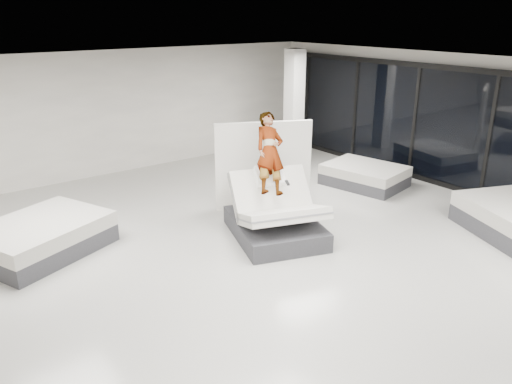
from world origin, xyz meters
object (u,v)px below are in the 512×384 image
at_px(hero_bed, 275,218).
at_px(column, 294,110).
at_px(divider_panel, 263,165).
at_px(flat_bed_right_far, 365,175).
at_px(person, 270,168).
at_px(flat_bed_left_far, 42,237).
at_px(remote, 287,183).

bearing_deg(hero_bed, column, 44.94).
height_order(hero_bed, divider_panel, divider_panel).
relative_size(divider_panel, flat_bed_right_far, 1.01).
height_order(person, flat_bed_left_far, person).
height_order(hero_bed, flat_bed_right_far, hero_bed).
distance_m(hero_bed, flat_bed_left_far, 4.26).
height_order(flat_bed_left_far, column, column).
bearing_deg(flat_bed_right_far, hero_bed, -164.29).
distance_m(person, divider_panel, 1.34).
distance_m(hero_bed, flat_bed_right_far, 3.86).
bearing_deg(remote, column, 66.53).
height_order(flat_bed_right_far, flat_bed_left_far, flat_bed_left_far).
xyz_separation_m(hero_bed, divider_panel, (0.81, 1.41, 0.55)).
xyz_separation_m(remote, column, (3.11, 3.39, 0.51)).
distance_m(divider_panel, column, 3.20).
xyz_separation_m(flat_bed_right_far, flat_bed_left_far, (-7.45, 0.99, 0.04)).
distance_m(divider_panel, flat_bed_right_far, 3.02).
distance_m(flat_bed_right_far, flat_bed_left_far, 7.52).
relative_size(person, divider_panel, 0.79).
bearing_deg(hero_bed, flat_bed_right_far, 15.71).
relative_size(remote, column, 0.04).
bearing_deg(divider_panel, flat_bed_right_far, 18.92).
height_order(flat_bed_right_far, column, column).
distance_m(hero_bed, divider_panel, 1.71).
bearing_deg(divider_panel, hero_bed, -93.65).
bearing_deg(remote, flat_bed_left_far, 170.69).
xyz_separation_m(person, remote, (0.09, -0.40, -0.20)).
xyz_separation_m(person, flat_bed_right_far, (3.61, 0.73, -1.03)).
bearing_deg(flat_bed_right_far, person, -168.56).
xyz_separation_m(divider_panel, flat_bed_right_far, (2.91, -0.37, -0.70)).
relative_size(remote, flat_bed_right_far, 0.07).
bearing_deg(divider_panel, column, 63.14).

